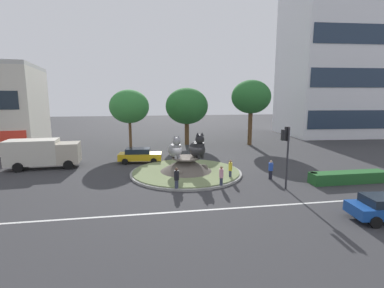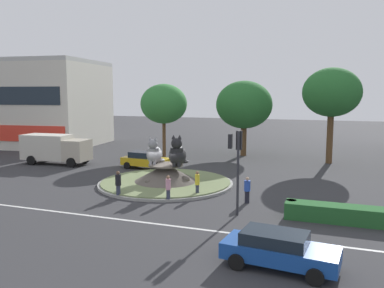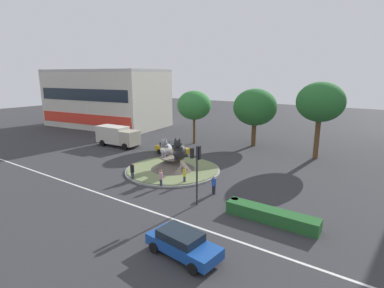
# 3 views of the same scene
# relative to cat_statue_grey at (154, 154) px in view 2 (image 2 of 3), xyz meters

# --- Properties ---
(ground_plane) EXTENTS (160.00, 160.00, 0.00)m
(ground_plane) POSITION_rel_cat_statue_grey_xyz_m (0.97, -0.06, -2.28)
(ground_plane) COLOR #333335
(lane_centreline) EXTENTS (112.00, 0.20, 0.01)m
(lane_centreline) POSITION_rel_cat_statue_grey_xyz_m (0.97, -8.57, -2.27)
(lane_centreline) COLOR silver
(lane_centreline) RESTS_ON ground
(roundabout_island) EXTENTS (10.06, 10.06, 1.52)m
(roundabout_island) POSITION_rel_cat_statue_grey_xyz_m (0.97, -0.06, -1.74)
(roundabout_island) COLOR gray
(roundabout_island) RESTS_ON ground
(cat_statue_grey) EXTENTS (1.54, 2.28, 2.06)m
(cat_statue_grey) POSITION_rel_cat_statue_grey_xyz_m (0.00, 0.00, 0.00)
(cat_statue_grey) COLOR gray
(cat_statue_grey) RESTS_ON roundabout_island
(cat_statue_black) EXTENTS (1.78, 2.60, 2.33)m
(cat_statue_black) POSITION_rel_cat_statue_grey_xyz_m (2.00, -0.25, 0.10)
(cat_statue_black) COLOR black
(cat_statue_black) RESTS_ON roundabout_island
(traffic_light_mast) EXTENTS (0.71, 0.55, 4.73)m
(traffic_light_mast) POSITION_rel_cat_statue_grey_xyz_m (7.71, -5.55, 1.19)
(traffic_light_mast) COLOR #2D2D33
(traffic_light_mast) RESTS_ON ground
(shophouse_block) EXTENTS (24.23, 15.14, 11.01)m
(shophouse_block) POSITION_rel_cat_statue_grey_xyz_m (-27.96, 15.42, 3.23)
(shophouse_block) COLOR beige
(shophouse_block) RESTS_ON ground
(clipped_hedge_strip) EXTENTS (6.47, 1.20, 0.90)m
(clipped_hedge_strip) POSITION_rel_cat_statue_grey_xyz_m (13.58, -4.99, -1.83)
(clipped_hedge_strip) COLOR #235B28
(clipped_hedge_strip) RESTS_ON ground
(broadleaf_tree_behind_island) EXTENTS (5.53, 5.53, 9.25)m
(broadleaf_tree_behind_island) POSITION_rel_cat_statue_grey_xyz_m (12.31, 13.74, 4.57)
(broadleaf_tree_behind_island) COLOR brown
(broadleaf_tree_behind_island) RESTS_ON ground
(second_tree_near_tower) EXTENTS (4.96, 4.96, 7.80)m
(second_tree_near_tower) POSITION_rel_cat_statue_grey_xyz_m (-4.50, 11.95, 3.40)
(second_tree_near_tower) COLOR brown
(second_tree_near_tower) RESTS_ON ground
(third_tree_left) EXTENTS (6.07, 6.07, 8.16)m
(third_tree_left) POSITION_rel_cat_statue_grey_xyz_m (3.38, 15.58, 3.27)
(third_tree_left) COLOR brown
(third_tree_left) RESTS_ON ground
(pedestrian_black_shirt) EXTENTS (0.38, 0.38, 1.76)m
(pedestrian_black_shirt) POSITION_rel_cat_statue_grey_xyz_m (-0.41, -4.61, -1.35)
(pedestrian_black_shirt) COLOR #33384C
(pedestrian_black_shirt) RESTS_ON ground
(pedestrian_blue_shirt) EXTENTS (0.39, 0.39, 1.64)m
(pedestrian_blue_shirt) POSITION_rel_cat_statue_grey_xyz_m (7.78, -3.01, -1.42)
(pedestrian_blue_shirt) COLOR black
(pedestrian_blue_shirt) RESTS_ON ground
(pedestrian_pink_shirt) EXTENTS (0.32, 0.32, 1.68)m
(pedestrian_pink_shirt) POSITION_rel_cat_statue_grey_xyz_m (3.07, -4.44, -1.38)
(pedestrian_pink_shirt) COLOR #33384C
(pedestrian_pink_shirt) RESTS_ON ground
(pedestrian_yellow_shirt) EXTENTS (0.31, 0.31, 1.71)m
(pedestrian_yellow_shirt) POSITION_rel_cat_statue_grey_xyz_m (4.36, -2.60, -1.35)
(pedestrian_yellow_shirt) COLOR #33384C
(pedestrian_yellow_shirt) RESTS_ON ground
(sedan_on_far_lane) EXTENTS (4.58, 2.35, 1.43)m
(sedan_on_far_lane) POSITION_rel_cat_statue_grey_xyz_m (10.87, -11.68, -1.51)
(sedan_on_far_lane) COLOR #19479E
(sedan_on_far_lane) RESTS_ON ground
(hatchback_near_shophouse) EXTENTS (4.61, 2.33, 1.53)m
(hatchback_near_shophouse) POSITION_rel_cat_statue_grey_xyz_m (-3.26, 5.05, -1.47)
(hatchback_near_shophouse) COLOR gold
(hatchback_near_shophouse) RESTS_ON ground
(delivery_box_truck) EXTENTS (6.72, 2.94, 2.83)m
(delivery_box_truck) POSITION_rel_cat_statue_grey_xyz_m (-12.55, 4.22, -0.72)
(delivery_box_truck) COLOR #B7AD99
(delivery_box_truck) RESTS_ON ground
(litter_bin) EXTENTS (0.56, 0.56, 0.90)m
(litter_bin) POSITION_rel_cat_statue_grey_xyz_m (10.64, -4.75, -1.83)
(litter_bin) COLOR #2D4233
(litter_bin) RESTS_ON ground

